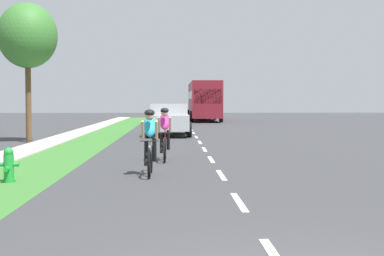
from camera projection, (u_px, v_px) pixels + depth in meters
ground_plane at (198, 140)px, 24.81m from camera, size 120.00×120.00×0.00m
grass_verge at (94, 140)px, 24.64m from camera, size 2.04×70.00×0.01m
sidewalk_concrete at (56, 141)px, 24.58m from camera, size 1.33×70.00×0.10m
lane_markings_center at (195, 135)px, 28.80m from camera, size 0.12×54.30×0.01m
fire_hydrant_green at (9, 165)px, 11.90m from camera, size 0.44×0.38×0.76m
cyclist_lead at (150, 142)px, 12.97m from camera, size 0.42×1.72×1.58m
cyclist_trailing at (165, 134)px, 16.15m from camera, size 0.42×1.72×1.58m
pickup_silver at (169, 120)px, 28.14m from camera, size 2.22×5.10×1.64m
sedan_black at (169, 115)px, 41.16m from camera, size 1.98×4.30×1.52m
bus_maroon at (204, 99)px, 49.88m from camera, size 2.78×11.60×3.48m
street_tree_near at (27, 36)px, 23.34m from camera, size 2.53×2.53×5.97m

